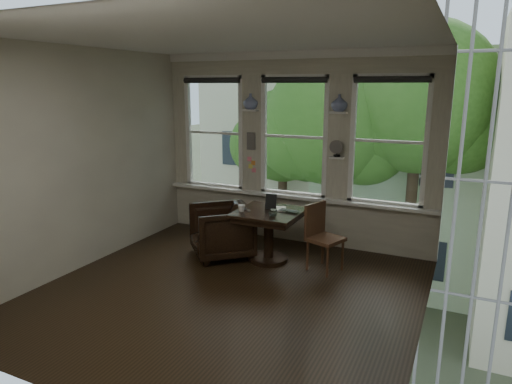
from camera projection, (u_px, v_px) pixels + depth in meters
The scene contains 25 objects.
ground at pixel (228, 293), 5.60m from camera, with size 4.50×4.50×0.00m, color black.
ceiling at pixel (224, 37), 4.92m from camera, with size 4.50×4.50×0.00m, color silver.
wall_back at pixel (294, 149), 7.24m from camera, with size 4.50×4.50×0.00m, color beige.
wall_front at pixel (74, 226), 3.28m from camera, with size 4.50×4.50×0.00m, color beige.
wall_left at pixel (81, 160), 6.20m from camera, with size 4.50×4.50×0.00m, color beige.
wall_right at pixel (433, 192), 4.33m from camera, with size 4.50×4.50×0.00m, color beige.
window_left at pixel (215, 133), 7.80m from camera, with size 1.10×0.12×1.90m, color white, non-canonical shape.
window_center at pixel (295, 137), 7.20m from camera, with size 1.10×0.12×1.90m, color white, non-canonical shape.
window_right at pixel (389, 141), 6.59m from camera, with size 1.10×0.12×1.90m, color white, non-canonical shape.
shelf_left at pixel (251, 110), 7.32m from camera, with size 0.26×0.16×0.03m, color white.
shelf_right at pixel (339, 112), 6.71m from camera, with size 0.26×0.16×0.03m, color white.
intercom at pixel (251, 141), 7.46m from camera, with size 0.14×0.06×0.28m, color #59544F.
sticky_notes at pixel (252, 162), 7.54m from camera, with size 0.16×0.01×0.24m, color pink, non-canonical shape.
desk_fan at pixel (337, 151), 6.83m from camera, with size 0.20×0.20×0.24m, color #59544F, non-canonical shape.
vase_left at pixel (251, 101), 7.29m from camera, with size 0.24×0.24×0.25m, color silver.
vase_right at pixel (339, 103), 6.68m from camera, with size 0.24×0.24×0.25m, color silver.
table at pixel (269, 236), 6.56m from camera, with size 0.90×0.90×0.75m, color black, non-canonical shape.
armchair_left at pixel (221, 231), 6.73m from camera, with size 0.83×0.85×0.78m, color black.
cushion_red at pixel (221, 227), 6.72m from camera, with size 0.45×0.45×0.06m, color maroon.
side_chair_right at pixel (326, 238), 6.20m from camera, with size 0.42×0.42×0.92m, color #472819, non-canonical shape.
laptop at pixel (288, 212), 6.38m from camera, with size 0.30×0.19×0.02m, color black.
mug at pixel (242, 208), 6.44m from camera, with size 0.10×0.10×0.10m, color white.
drinking_glass at pixel (273, 213), 6.19m from camera, with size 0.12×0.12×0.10m, color white.
tablet at pixel (271, 202), 6.55m from camera, with size 0.16×0.02×0.22m, color black.
papers at pixel (278, 209), 6.58m from camera, with size 0.22×0.30×0.00m, color silver.
Camera 1 is at (2.53, -4.53, 2.49)m, focal length 32.00 mm.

